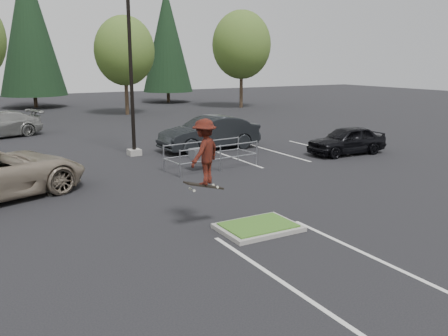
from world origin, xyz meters
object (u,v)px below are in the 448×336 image
conif_b (29,26)px  car_r_charc (209,133)px  decid_c (124,53)px  cart_corral (203,153)px  decid_d (241,47)px  skateboarder (204,152)px  car_r_black (347,140)px  light_pole (131,62)px  conif_c (167,40)px

conif_b → car_r_charc: bearing=-81.2°
decid_c → cart_corral: (-3.95, -22.36, -4.53)m
decid_c → cart_corral: 23.16m
decid_d → skateboarder: size_ratio=4.54×
car_r_charc → car_r_black: size_ratio=1.29×
light_pole → cart_corral: size_ratio=2.44×
cart_corral → decid_c: bearing=74.4°
skateboarder → car_r_black: bearing=175.6°
decid_c → car_r_black: (4.01, -22.83, -4.54)m
decid_d → conif_c: bearing=113.5°
decid_c → conif_c: bearing=50.4°
decid_d → skateboarder: bearing=-123.2°
cart_corral → conif_b: bearing=88.0°
conif_b → cart_corral: 33.85m
decid_d → conif_b: (-17.99, 10.17, 1.94)m
skateboarder → decid_d: bearing=-155.8°
decid_d → car_r_charc: bearing=-125.6°
conif_b → decid_c: bearing=-60.7°
decid_c → skateboarder: size_ratio=4.04×
light_pole → car_r_black: 11.40m
conif_c → car_r_black: 33.32m
conif_c → car_r_black: conif_c is taller
decid_c → cart_corral: bearing=-100.0°
cart_corral → car_r_charc: 4.72m
decid_d → conif_b: 20.76m
skateboarder → car_r_charc: bearing=-151.1°
conif_c → car_r_charc: bearing=-108.7°
conif_c → car_r_charc: 30.16m
decid_c → car_r_charc: bearing=-94.6°
light_pole → car_r_black: size_ratio=2.42×
cart_corral → skateboarder: (-3.24, -6.47, 1.45)m
skateboarder → light_pole: bearing=-131.4°
car_r_charc → cart_corral: bearing=-33.4°
decid_c → car_r_charc: 18.90m
decid_c → conif_b: size_ratio=0.58×
conif_b → conif_c: size_ratio=1.16×
light_pole → decid_d: light_pole is taller
conif_b → cart_corral: conif_b is taller
cart_corral → decid_d: bearing=49.5°
decid_c → skateboarder: decid_c is taller
conif_b → car_r_black: bearing=-73.4°
light_pole → cart_corral: 6.14m
decid_d → car_r_charc: size_ratio=1.75×
light_pole → decid_d: bearing=46.3°
conif_b → cart_corral: (2.04, -33.03, -7.13)m
car_r_black → car_r_charc: bearing=-126.6°
conif_b → car_r_charc: size_ratio=2.69×
skateboarder → car_r_black: (11.20, 6.00, -1.46)m
decid_c → decid_d: 12.03m
cart_corral → car_r_black: bearing=-8.9°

